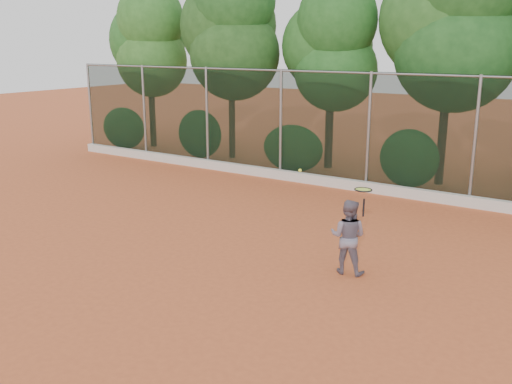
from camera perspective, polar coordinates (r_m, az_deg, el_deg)
The scene contains 7 objects.
ground at distance 11.58m, azimuth -2.74°, elevation -7.04°, with size 80.00×80.00×0.00m, color #CB5C30.
concrete_curb at distance 17.26m, azimuth 10.69°, elevation 0.55°, with size 24.00×0.20×0.30m, color beige.
tennis_player at distance 10.98m, azimuth 9.19°, elevation -4.43°, with size 0.71×0.55×1.45m, color slate.
chainlink_fence at distance 17.09m, azimuth 11.20°, elevation 6.24°, with size 24.09×0.09×3.50m.
foliage_backdrop at distance 18.96m, azimuth 12.39°, elevation 14.70°, with size 23.70×3.63×7.55m.
tennis_racket at distance 10.40m, azimuth 10.68°, elevation 0.02°, with size 0.43×0.43×0.53m.
tennis_ball_in_flight at distance 11.80m, azimuth 4.43°, elevation 2.17°, with size 0.07×0.07×0.07m.
Camera 1 is at (6.37, -8.67, 4.28)m, focal length 40.00 mm.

